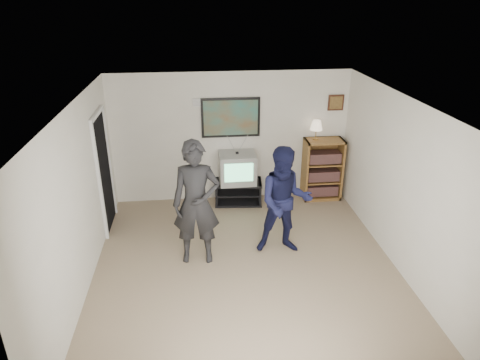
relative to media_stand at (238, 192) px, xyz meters
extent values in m
cube|color=#76624B|center=(-0.11, -2.23, -0.22)|extent=(4.50, 5.00, 0.01)
cube|color=white|center=(-0.11, -2.23, 2.28)|extent=(4.50, 5.00, 0.01)
cube|color=silver|center=(-0.11, 0.27, 1.03)|extent=(4.50, 0.01, 2.50)
cube|color=silver|center=(-2.36, -2.23, 1.03)|extent=(0.01, 5.00, 2.50)
cube|color=silver|center=(2.14, -2.23, 1.03)|extent=(0.01, 5.00, 2.50)
cube|color=black|center=(0.00, 0.00, 0.20)|extent=(0.94, 0.58, 0.04)
cube|color=black|center=(0.00, 0.00, -0.20)|extent=(0.94, 0.58, 0.04)
cube|color=black|center=(-0.42, 0.00, 0.00)|extent=(0.08, 0.48, 0.45)
cube|color=black|center=(0.42, 0.00, 0.00)|extent=(0.08, 0.48, 0.45)
imported|color=black|center=(-0.81, -1.85, 0.74)|extent=(0.73, 0.50, 1.92)
imported|color=#131534|center=(0.53, -1.75, 0.65)|extent=(0.90, 0.73, 1.74)
cube|color=white|center=(-0.80, -1.63, 1.05)|extent=(0.08, 0.13, 0.04)
cube|color=white|center=(0.54, -1.55, 0.90)|extent=(0.07, 0.11, 0.03)
cube|color=black|center=(-0.11, 0.25, 1.43)|extent=(1.10, 0.03, 0.75)
cube|color=white|center=(-0.66, 0.25, 1.73)|extent=(0.28, 0.02, 0.14)
cube|color=#462416|center=(1.89, 0.25, 1.66)|extent=(0.30, 0.03, 0.30)
cube|color=black|center=(-2.35, -0.63, 0.78)|extent=(0.03, 0.85, 2.00)
camera|label=1|loc=(-0.78, -7.48, 3.60)|focal=32.00mm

